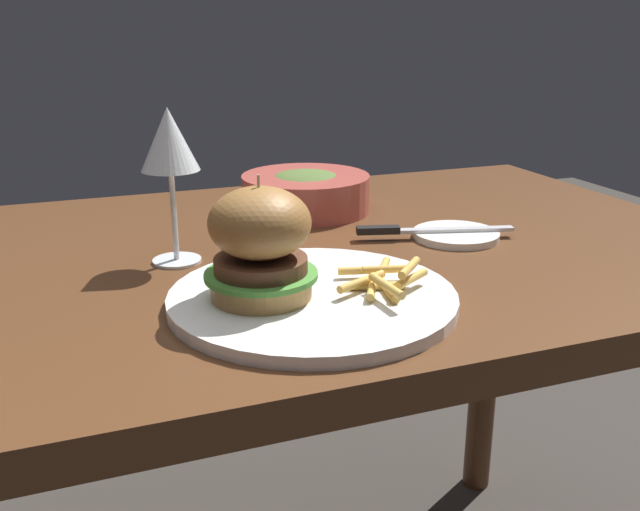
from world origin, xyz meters
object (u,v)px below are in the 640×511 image
at_px(wine_glass, 169,145).
at_px(soup_bowl, 306,192).
at_px(bread_plate, 456,235).
at_px(table_knife, 421,230).
at_px(main_plate, 313,298).
at_px(burger_sandwich, 260,243).

height_order(wine_glass, soup_bowl, wine_glass).
relative_size(bread_plate, soup_bowl, 0.59).
height_order(bread_plate, table_knife, table_knife).
relative_size(main_plate, burger_sandwich, 2.38).
distance_m(main_plate, bread_plate, 0.32).
relative_size(burger_sandwich, wine_glass, 0.67).
relative_size(main_plate, table_knife, 1.43).
bearing_deg(soup_bowl, bread_plate, -55.67).
bearing_deg(main_plate, table_knife, 37.43).
bearing_deg(main_plate, bread_plate, 30.04).
xyz_separation_m(bread_plate, soup_bowl, (-0.15, 0.22, 0.03)).
xyz_separation_m(burger_sandwich, wine_glass, (-0.06, 0.19, 0.08)).
height_order(burger_sandwich, table_knife, burger_sandwich).
bearing_deg(soup_bowl, table_knife, -64.06).
height_order(main_plate, wine_glass, wine_glass).
bearing_deg(burger_sandwich, table_knife, 30.57).
bearing_deg(burger_sandwich, wine_glass, 107.16).
height_order(wine_glass, table_knife, wine_glass).
height_order(burger_sandwich, wine_glass, wine_glass).
bearing_deg(table_knife, bread_plate, -15.54).
height_order(wine_glass, bread_plate, wine_glass).
relative_size(main_plate, wine_glass, 1.60).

